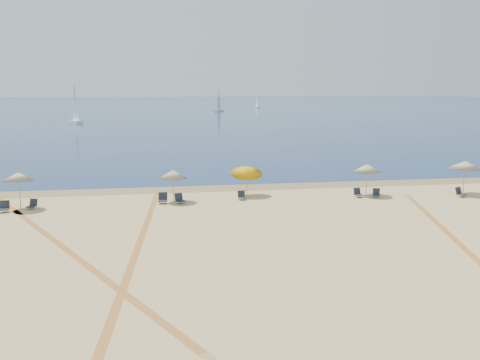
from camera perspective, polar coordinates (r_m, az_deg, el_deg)
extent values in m
plane|color=tan|center=(17.21, 11.02, -16.24)|extent=(160.00, 160.00, 0.00)
plane|color=#0C2151|center=(239.59, -7.85, 8.39)|extent=(500.00, 500.00, 0.00)
plane|color=olive|center=(39.55, -0.92, -0.82)|extent=(500.00, 500.00, 0.00)
cylinder|color=gray|center=(35.40, -23.42, -1.17)|extent=(0.05, 0.24, 2.24)
cone|color=#FFF1CF|center=(35.16, -23.57, 0.35)|extent=(2.03, 2.07, 0.72)
sphere|color=gray|center=(35.11, -23.60, 0.84)|extent=(0.08, 0.08, 0.08)
cylinder|color=gray|center=(34.74, -7.50, -0.76)|extent=(0.05, 0.05, 2.04)
cone|color=#FFF1CF|center=(34.58, -7.53, 0.65)|extent=(1.89, 1.89, 0.55)
sphere|color=gray|center=(34.54, -7.54, 1.14)|extent=(0.08, 0.08, 0.08)
cylinder|color=gray|center=(36.12, 0.81, -0.27)|extent=(0.05, 0.64, 2.03)
cone|color=#E2A507|center=(36.22, 0.75, 1.14)|extent=(2.28, 2.34, 1.17)
sphere|color=gray|center=(36.17, 0.75, 1.61)|extent=(0.08, 0.08, 0.08)
cylinder|color=gray|center=(37.60, 13.97, -0.07)|extent=(0.05, 0.05, 2.13)
cone|color=#FFF1CF|center=(37.45, 14.03, 1.30)|extent=(2.03, 2.03, 0.55)
sphere|color=gray|center=(37.41, 14.05, 1.76)|extent=(0.08, 0.08, 0.08)
cylinder|color=gray|center=(40.34, 23.79, 0.16)|extent=(0.05, 0.05, 2.29)
cone|color=#FFF1CF|center=(40.19, 23.90, 1.56)|extent=(2.33, 2.33, 0.55)
sphere|color=gray|center=(40.15, 23.93, 1.98)|extent=(0.08, 0.08, 0.08)
cube|color=black|center=(34.87, -24.89, -3.00)|extent=(0.63, 0.63, 0.05)
cube|color=black|center=(35.09, -24.84, -2.50)|extent=(0.59, 0.27, 0.51)
cylinder|color=#A5A5AD|center=(34.65, -24.60, -3.22)|extent=(0.03, 0.03, 0.19)
cube|color=black|center=(35.12, -22.30, -2.76)|extent=(0.67, 0.67, 0.05)
cube|color=black|center=(35.27, -22.10, -2.31)|extent=(0.55, 0.36, 0.46)
cylinder|color=#A5A5AD|center=(35.07, -22.64, -2.94)|extent=(0.02, 0.02, 0.17)
cylinder|color=#A5A5AD|center=(34.84, -22.08, -2.98)|extent=(0.02, 0.02, 0.17)
cube|color=black|center=(34.40, -8.66, -2.31)|extent=(0.64, 0.64, 0.05)
cube|color=black|center=(34.63, -8.63, -1.80)|extent=(0.60, 0.27, 0.52)
cylinder|color=#A5A5AD|center=(34.24, -9.04, -2.55)|extent=(0.03, 0.03, 0.19)
cylinder|color=#A5A5AD|center=(34.19, -8.26, -2.54)|extent=(0.03, 0.03, 0.19)
cube|color=black|center=(34.20, -6.68, -2.35)|extent=(0.74, 0.74, 0.05)
cube|color=black|center=(34.39, -6.89, -1.87)|extent=(0.60, 0.42, 0.50)
cylinder|color=#A5A5AD|center=(33.92, -7.00, -2.62)|extent=(0.02, 0.02, 0.18)
cylinder|color=#A5A5AD|center=(34.12, -6.32, -2.53)|extent=(0.02, 0.02, 0.18)
cube|color=black|center=(35.11, 0.22, -1.98)|extent=(0.50, 0.50, 0.05)
cube|color=black|center=(35.31, 0.15, -1.55)|extent=(0.50, 0.19, 0.45)
cylinder|color=#A5A5AD|center=(34.93, -0.06, -2.19)|extent=(0.02, 0.02, 0.16)
cylinder|color=#A5A5AD|center=(34.99, 0.59, -2.16)|extent=(0.02, 0.02, 0.16)
cube|color=black|center=(36.93, 13.15, -1.63)|extent=(0.61, 0.61, 0.05)
cube|color=black|center=(37.10, 12.95, -1.21)|extent=(0.55, 0.28, 0.46)
cylinder|color=#A5A5AD|center=(36.67, 12.98, -1.85)|extent=(0.02, 0.02, 0.17)
cylinder|color=#A5A5AD|center=(36.89, 13.53, -1.80)|extent=(0.02, 0.02, 0.17)
cube|color=black|center=(37.24, 15.00, -1.63)|extent=(0.65, 0.65, 0.04)
cube|color=black|center=(37.44, 15.01, -1.23)|extent=(0.53, 0.37, 0.44)
cylinder|color=#A5A5AD|center=(37.10, 14.80, -1.79)|extent=(0.02, 0.02, 0.16)
cylinder|color=#A5A5AD|center=(37.10, 15.41, -1.82)|extent=(0.02, 0.02, 0.16)
cube|color=black|center=(39.31, 23.55, -1.49)|extent=(0.73, 0.73, 0.05)
cube|color=black|center=(39.42, 23.24, -1.08)|extent=(0.59, 0.41, 0.50)
cylinder|color=#A5A5AD|center=(38.98, 23.51, -1.72)|extent=(0.02, 0.02, 0.18)
cylinder|color=#A5A5AD|center=(39.35, 23.88, -1.64)|extent=(0.02, 0.02, 0.18)
cube|color=white|center=(117.43, -17.86, 6.24)|extent=(3.51, 5.59, 0.60)
cylinder|color=gray|center=(117.25, -17.96, 8.13)|extent=(0.12, 0.12, 7.99)
cube|color=white|center=(167.02, -2.37, 7.78)|extent=(3.54, 5.24, 0.57)
cylinder|color=gray|center=(166.90, -2.38, 9.04)|extent=(0.11, 0.11, 7.57)
cube|color=white|center=(199.65, 1.92, 8.18)|extent=(1.14, 4.38, 0.48)
cylinder|color=gray|center=(199.56, 1.92, 9.07)|extent=(0.10, 0.10, 6.35)
plane|color=tan|center=(25.99, -11.20, -6.99)|extent=(29.97, 29.97, 0.00)
plane|color=tan|center=(27.03, -10.95, -6.29)|extent=(29.97, 29.97, 0.00)
plane|color=tan|center=(25.80, 24.74, -7.89)|extent=(34.22, 34.22, 0.00)
plane|color=tan|center=(26.69, -19.41, -6.92)|extent=(37.81, 37.81, 0.00)
plane|color=tan|center=(27.70, -20.10, -6.34)|extent=(37.81, 37.81, 0.00)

